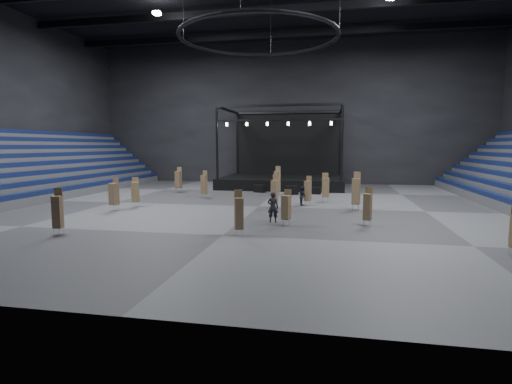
% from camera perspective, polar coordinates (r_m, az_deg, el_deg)
% --- Properties ---
extents(floor, '(50.00, 50.00, 0.00)m').
position_cam_1_polar(floor, '(31.76, 0.35, -2.10)').
color(floor, '#505052').
rests_on(floor, ground).
extents(wall_back, '(50.00, 0.20, 18.00)m').
position_cam_1_polar(wall_back, '(52.35, 4.68, 11.17)').
color(wall_back, black).
rests_on(wall_back, ground).
extents(bleachers_left, '(7.20, 40.00, 6.40)m').
position_cam_1_polar(bleachers_left, '(42.26, -31.90, 1.43)').
color(bleachers_left, '#4C4C4F').
rests_on(bleachers_left, floor).
extents(stage, '(14.00, 10.00, 9.20)m').
position_cam_1_polar(stage, '(47.56, 3.96, 2.54)').
color(stage, black).
rests_on(stage, floor).
extents(truss_ring, '(12.30, 12.30, 5.15)m').
position_cam_1_polar(truss_ring, '(32.45, 0.37, 21.24)').
color(truss_ring, black).
rests_on(truss_ring, ceiling).
extents(flight_case_left, '(1.30, 0.95, 0.78)m').
position_cam_1_polar(flight_case_left, '(41.43, 0.51, 0.48)').
color(flight_case_left, black).
rests_on(flight_case_left, floor).
extents(flight_case_mid, '(1.46, 1.05, 0.88)m').
position_cam_1_polar(flight_case_mid, '(39.70, 5.08, 0.26)').
color(flight_case_mid, black).
rests_on(flight_case_mid, floor).
extents(flight_case_right, '(1.09, 0.58, 0.71)m').
position_cam_1_polar(flight_case_right, '(40.29, 8.49, 0.19)').
color(flight_case_right, black).
rests_on(flight_case_right, floor).
extents(chair_stack_0, '(0.64, 0.64, 2.64)m').
position_cam_1_polar(chair_stack_0, '(42.06, -11.02, 1.80)').
color(chair_stack_0, silver).
rests_on(chair_stack_0, floor).
extents(chair_stack_1, '(0.56, 0.56, 2.33)m').
position_cam_1_polar(chair_stack_1, '(24.91, 15.65, -1.96)').
color(chair_stack_1, silver).
rests_on(chair_stack_1, floor).
extents(chair_stack_2, '(0.62, 0.62, 2.87)m').
position_cam_1_polar(chair_stack_2, '(38.52, 3.05, 1.61)').
color(chair_stack_2, silver).
rests_on(chair_stack_2, floor).
extents(chair_stack_3, '(0.60, 0.60, 2.20)m').
position_cam_1_polar(chair_stack_3, '(24.04, 4.35, -2.13)').
color(chair_stack_3, silver).
rests_on(chair_stack_3, floor).
extents(chair_stack_4, '(0.52, 0.52, 2.55)m').
position_cam_1_polar(chair_stack_4, '(24.11, -26.48, -2.45)').
color(chair_stack_4, silver).
rests_on(chair_stack_4, floor).
extents(chair_stack_5, '(0.58, 0.58, 2.47)m').
position_cam_1_polar(chair_stack_5, '(21.33, -2.47, -2.96)').
color(chair_stack_5, silver).
rests_on(chair_stack_5, floor).
extents(chair_stack_6, '(0.61, 0.61, 2.40)m').
position_cam_1_polar(chair_stack_6, '(32.47, 7.41, 0.24)').
color(chair_stack_6, silver).
rests_on(chair_stack_6, floor).
extents(chair_stack_7, '(0.63, 0.63, 2.52)m').
position_cam_1_polar(chair_stack_7, '(34.51, 9.90, 0.72)').
color(chair_stack_7, silver).
rests_on(chair_stack_7, floor).
extents(chair_stack_8, '(0.66, 0.66, 2.36)m').
position_cam_1_polar(chair_stack_8, '(32.67, -16.87, 0.08)').
color(chair_stack_8, silver).
rests_on(chair_stack_8, floor).
extents(chair_stack_9, '(0.57, 0.57, 2.56)m').
position_cam_1_polar(chair_stack_9, '(37.21, -7.42, 1.15)').
color(chair_stack_9, silver).
rests_on(chair_stack_9, floor).
extents(chair_stack_11, '(0.66, 0.66, 2.88)m').
position_cam_1_polar(chair_stack_11, '(30.74, 14.11, 0.18)').
color(chair_stack_11, silver).
rests_on(chair_stack_11, floor).
extents(chair_stack_12, '(0.68, 0.68, 2.46)m').
position_cam_1_polar(chair_stack_12, '(31.31, -19.63, -0.19)').
color(chair_stack_12, silver).
rests_on(chair_stack_12, floor).
extents(chair_stack_13, '(0.56, 0.56, 2.62)m').
position_cam_1_polar(chair_stack_13, '(30.79, 2.67, 0.12)').
color(chair_stack_13, silver).
rests_on(chair_stack_13, floor).
extents(man_center, '(0.72, 0.48, 1.93)m').
position_cam_1_polar(man_center, '(25.17, 2.43, -2.17)').
color(man_center, black).
rests_on(man_center, floor).
extents(crew_member, '(0.74, 0.87, 1.57)m').
position_cam_1_polar(crew_member, '(32.50, 6.70, -0.55)').
color(crew_member, black).
rests_on(crew_member, floor).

